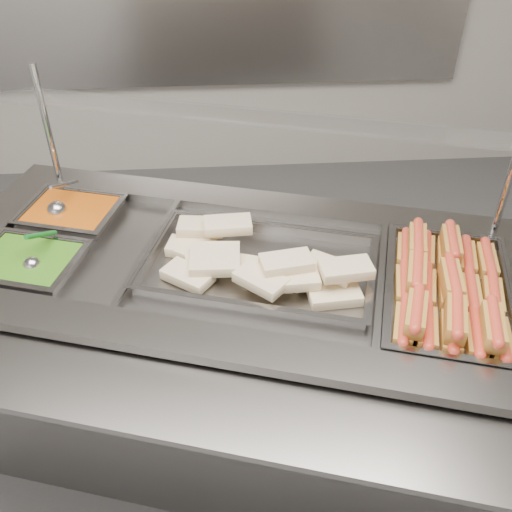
{
  "coord_description": "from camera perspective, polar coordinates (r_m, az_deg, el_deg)",
  "views": [
    {
      "loc": [
        0.02,
        -0.99,
        1.9
      ],
      "look_at": [
        0.11,
        0.33,
        0.88
      ],
      "focal_mm": 40.0,
      "sensor_mm": 36.0,
      "label": 1
    }
  ],
  "objects": [
    {
      "name": "steam_counter",
      "position": [
        1.99,
        -1.37,
        -10.23
      ],
      "size": [
        1.96,
        1.28,
        0.86
      ],
      "color": "gray",
      "rests_on": "ground"
    },
    {
      "name": "pan_peas",
      "position": [
        1.85,
        -21.68,
        -1.3
      ],
      "size": [
        0.34,
        0.3,
        0.1
      ],
      "color": "gray",
      "rests_on": "steam_counter"
    },
    {
      "name": "serving_spoon",
      "position": [
        1.8,
        -21.32,
        -0.34
      ],
      "size": [
        0.08,
        0.17,
        0.13
      ],
      "color": "silver",
      "rests_on": "pan_peas"
    },
    {
      "name": "hotdogs_in_buns",
      "position": [
        1.67,
        18.5,
        -3.09
      ],
      "size": [
        0.42,
        0.55,
        0.11
      ],
      "color": "#9E6521",
      "rests_on": "pan_hotdogs"
    },
    {
      "name": "pan_hotdogs",
      "position": [
        1.71,
        18.47,
        -4.1
      ],
      "size": [
        0.46,
        0.6,
        0.1
      ],
      "color": "gray",
      "rests_on": "steam_counter"
    },
    {
      "name": "tortilla_wraps",
      "position": [
        1.66,
        -0.35,
        -0.6
      ],
      "size": [
        0.6,
        0.41,
        0.1
      ],
      "color": "beige",
      "rests_on": "pan_wraps"
    },
    {
      "name": "pan_beans",
      "position": [
        2.03,
        -17.84,
        3.51
      ],
      "size": [
        0.34,
        0.3,
        0.1
      ],
      "color": "gray",
      "rests_on": "steam_counter"
    },
    {
      "name": "ladle",
      "position": [
        2.02,
        -19.22,
        4.47
      ],
      "size": [
        0.08,
        0.19,
        0.13
      ],
      "color": "silver",
      "rests_on": "pan_beans"
    },
    {
      "name": "tray_rail",
      "position": [
        1.39,
        -6.53,
        -14.14
      ],
      "size": [
        1.73,
        0.82,
        0.05
      ],
      "color": "slate",
      "rests_on": "steam_counter"
    },
    {
      "name": "sneeze_guard",
      "position": [
        1.69,
        -0.04,
        13.42
      ],
      "size": [
        1.6,
        0.72,
        0.42
      ],
      "color": "#B7B8BC",
      "rests_on": "steam_counter"
    },
    {
      "name": "pan_wraps",
      "position": [
        1.7,
        0.32,
        -1.3
      ],
      "size": [
        0.74,
        0.55,
        0.07
      ],
      "color": "gray",
      "rests_on": "steam_counter"
    }
  ]
}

